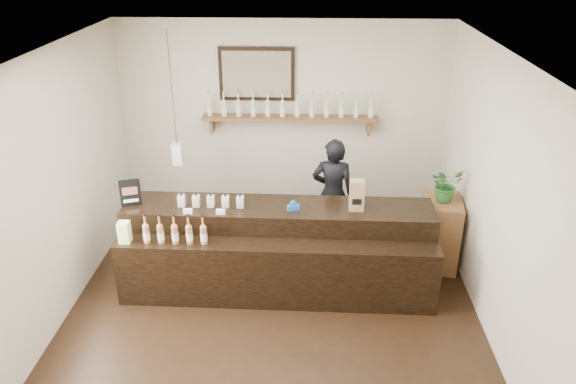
# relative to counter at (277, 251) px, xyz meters

# --- Properties ---
(ground) EXTENTS (5.00, 5.00, 0.00)m
(ground) POSITION_rel_counter_xyz_m (-0.03, -0.57, -0.46)
(ground) COLOR black
(ground) RESTS_ON ground
(room_shell) EXTENTS (5.00, 5.00, 5.00)m
(room_shell) POSITION_rel_counter_xyz_m (-0.03, -0.57, 1.24)
(room_shell) COLOR beige
(room_shell) RESTS_ON ground
(back_wall_decor) EXTENTS (2.66, 0.96, 1.69)m
(back_wall_decor) POSITION_rel_counter_xyz_m (-0.17, 1.80, 1.29)
(back_wall_decor) COLOR brown
(back_wall_decor) RESTS_ON ground
(counter) EXTENTS (3.54, 0.99, 1.15)m
(counter) POSITION_rel_counter_xyz_m (0.00, 0.00, 0.00)
(counter) COLOR black
(counter) RESTS_ON ground
(promo_sign) EXTENTS (0.23, 0.09, 0.32)m
(promo_sign) POSITION_rel_counter_xyz_m (-1.66, 0.06, 0.69)
(promo_sign) COLOR black
(promo_sign) RESTS_ON counter
(paper_bag) EXTENTS (0.17, 0.13, 0.36)m
(paper_bag) POSITION_rel_counter_xyz_m (0.88, 0.07, 0.70)
(paper_bag) COLOR #8A6142
(paper_bag) RESTS_ON counter
(tape_dispenser) EXTENTS (0.14, 0.09, 0.11)m
(tape_dispenser) POSITION_rel_counter_xyz_m (0.18, 0.03, 0.57)
(tape_dispenser) COLOR blue
(tape_dispenser) RESTS_ON counter
(side_cabinet) EXTENTS (0.52, 0.66, 0.89)m
(side_cabinet) POSITION_rel_counter_xyz_m (1.97, 0.56, -0.02)
(side_cabinet) COLOR brown
(side_cabinet) RESTS_ON ground
(potted_plant) EXTENTS (0.48, 0.46, 0.42)m
(potted_plant) POSITION_rel_counter_xyz_m (1.97, 0.56, 0.63)
(potted_plant) COLOR #276227
(potted_plant) RESTS_ON side_cabinet
(shopkeeper) EXTENTS (0.67, 0.49, 1.69)m
(shopkeeper) POSITION_rel_counter_xyz_m (0.66, 0.98, 0.38)
(shopkeeper) COLOR black
(shopkeeper) RESTS_ON ground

